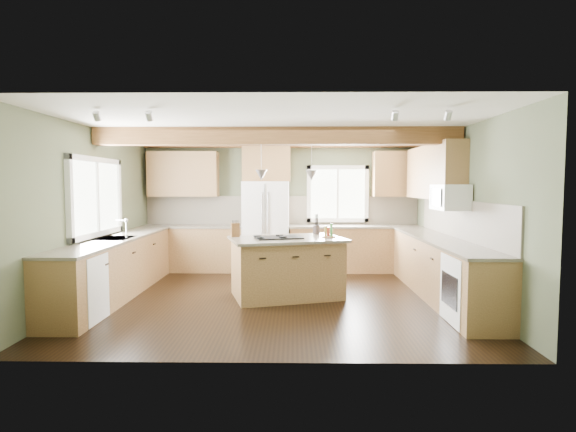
{
  "coord_description": "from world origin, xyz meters",
  "views": [
    {
      "loc": [
        0.26,
        -6.77,
        1.74
      ],
      "look_at": [
        0.16,
        0.3,
        1.24
      ],
      "focal_mm": 28.0,
      "sensor_mm": 36.0,
      "label": 1
    }
  ],
  "objects": [
    {
      "name": "upper_cab_back_left",
      "position": [
        -1.99,
        2.33,
        1.95
      ],
      "size": [
        1.4,
        0.35,
        0.9
      ],
      "primitive_type": "cube",
      "color": "brown",
      "rests_on": "wall_back"
    },
    {
      "name": "ceiling_beam",
      "position": [
        0.0,
        0.1,
        2.47
      ],
      "size": [
        5.55,
        0.26,
        0.26
      ],
      "primitive_type": "cube",
      "color": "#503017",
      "rests_on": "ceiling"
    },
    {
      "name": "sink",
      "position": [
        -2.5,
        0.05,
        0.91
      ],
      "size": [
        0.5,
        0.65,
        0.03
      ],
      "primitive_type": "cube",
      "color": "#262628",
      "rests_on": "counter_left"
    },
    {
      "name": "window_back",
      "position": [
        1.15,
        2.48,
        1.55
      ],
      "size": [
        1.1,
        0.04,
        1.0
      ],
      "primitive_type": "cube",
      "color": "white",
      "rests_on": "wall_back"
    },
    {
      "name": "counter_right",
      "position": [
        2.5,
        0.05,
        0.9
      ],
      "size": [
        0.64,
        3.74,
        0.04
      ],
      "primitive_type": "cube",
      "color": "#453C32",
      "rests_on": "base_cab_right"
    },
    {
      "name": "pendant_left",
      "position": [
        -0.24,
        -0.01,
        1.88
      ],
      "size": [
        0.18,
        0.18,
        0.16
      ],
      "primitive_type": "cone",
      "rotation": [
        3.14,
        0.0,
        0.0
      ],
      "color": "#B2B2B7",
      "rests_on": "ceiling"
    },
    {
      "name": "island_top",
      "position": [
        0.15,
        0.1,
        0.9
      ],
      "size": [
        1.92,
        1.5,
        0.04
      ],
      "primitive_type": "cube",
      "rotation": [
        0.0,
        0.0,
        0.28
      ],
      "color": "#453C32",
      "rests_on": "island"
    },
    {
      "name": "cooktop",
      "position": [
        0.02,
        0.06,
        0.93
      ],
      "size": [
        0.79,
        0.63,
        0.02
      ],
      "primitive_type": "cube",
      "rotation": [
        0.0,
        0.0,
        0.28
      ],
      "color": "black",
      "rests_on": "island_top"
    },
    {
      "name": "counter_back_right",
      "position": [
        1.49,
        2.2,
        0.9
      ],
      "size": [
        2.66,
        0.64,
        0.04
      ],
      "primitive_type": "cube",
      "color": "#453C32",
      "rests_on": "base_cab_back_right"
    },
    {
      "name": "counter_back_left",
      "position": [
        -1.79,
        2.2,
        0.9
      ],
      "size": [
        2.06,
        0.64,
        0.04
      ],
      "primitive_type": "cube",
      "color": "#453C32",
      "rests_on": "base_cab_back_left"
    },
    {
      "name": "wall_right",
      "position": [
        2.8,
        0.0,
        1.3
      ],
      "size": [
        0.0,
        5.0,
        5.0
      ],
      "primitive_type": "plane",
      "rotation": [
        1.57,
        0.0,
        -1.57
      ],
      "color": "#4F553C",
      "rests_on": "ground"
    },
    {
      "name": "upper_cab_over_fridge",
      "position": [
        -0.3,
        2.33,
        2.15
      ],
      "size": [
        0.96,
        0.35,
        0.7
      ],
      "primitive_type": "cube",
      "color": "brown",
      "rests_on": "wall_back"
    },
    {
      "name": "upper_cab_back_corner",
      "position": [
        2.3,
        2.33,
        1.95
      ],
      "size": [
        0.9,
        0.35,
        0.9
      ],
      "primitive_type": "cube",
      "color": "brown",
      "rests_on": "wall_back"
    },
    {
      "name": "wall_back",
      "position": [
        0.0,
        2.5,
        1.3
      ],
      "size": [
        5.6,
        0.0,
        5.6
      ],
      "primitive_type": "plane",
      "rotation": [
        1.57,
        0.0,
        0.0
      ],
      "color": "#4F553C",
      "rests_on": "ground"
    },
    {
      "name": "pendant_right",
      "position": [
        0.53,
        0.21,
        1.88
      ],
      "size": [
        0.18,
        0.18,
        0.16
      ],
      "primitive_type": "cone",
      "rotation": [
        3.14,
        0.0,
        0.0
      ],
      "color": "#B2B2B7",
      "rests_on": "ceiling"
    },
    {
      "name": "base_cab_back_left",
      "position": [
        -1.79,
        2.2,
        0.44
      ],
      "size": [
        2.02,
        0.6,
        0.88
      ],
      "primitive_type": "cube",
      "color": "brown",
      "rests_on": "floor"
    },
    {
      "name": "soffit_trim",
      "position": [
        0.0,
        2.4,
        2.54
      ],
      "size": [
        5.55,
        0.2,
        0.1
      ],
      "primitive_type": "cube",
      "color": "#503017",
      "rests_on": "ceiling"
    },
    {
      "name": "microwave",
      "position": [
        2.58,
        -0.05,
        1.55
      ],
      "size": [
        0.4,
        0.7,
        0.38
      ],
      "primitive_type": "cube",
      "color": "white",
      "rests_on": "wall_right"
    },
    {
      "name": "upper_cab_right",
      "position": [
        2.62,
        0.9,
        1.95
      ],
      "size": [
        0.35,
        2.2,
        0.9
      ],
      "primitive_type": "cube",
      "color": "brown",
      "rests_on": "wall_right"
    },
    {
      "name": "island",
      "position": [
        0.15,
        0.1,
        0.44
      ],
      "size": [
        1.79,
        1.37,
        0.88
      ],
      "primitive_type": "cube",
      "rotation": [
        0.0,
        0.0,
        0.28
      ],
      "color": "brown",
      "rests_on": "floor"
    },
    {
      "name": "oven",
      "position": [
        2.49,
        -1.25,
        0.43
      ],
      "size": [
        0.6,
        0.72,
        0.84
      ],
      "primitive_type": "cube",
      "color": "white",
      "rests_on": "floor"
    },
    {
      "name": "utensil_crock",
      "position": [
        0.63,
        0.62,
        1.0
      ],
      "size": [
        0.12,
        0.12,
        0.15
      ],
      "primitive_type": "cylinder",
      "rotation": [
        0.0,
        0.0,
        0.02
      ],
      "color": "#362D2B",
      "rests_on": "island_top"
    },
    {
      "name": "faucet",
      "position": [
        -2.32,
        0.05,
        1.05
      ],
      "size": [
        0.02,
        0.02,
        0.28
      ],
      "primitive_type": "cylinder",
      "color": "#B2B2B7",
      "rests_on": "sink"
    },
    {
      "name": "knife_block",
      "position": [
        -0.67,
        0.22,
        1.03
      ],
      "size": [
        0.15,
        0.13,
        0.22
      ],
      "primitive_type": "cube",
      "rotation": [
        0.0,
        0.0,
        0.25
      ],
      "color": "brown",
      "rests_on": "island_top"
    },
    {
      "name": "wall_left",
      "position": [
        -2.8,
        0.0,
        1.3
      ],
      "size": [
        0.0,
        5.0,
        5.0
      ],
      "primitive_type": "plane",
      "rotation": [
        1.57,
        0.0,
        1.57
      ],
      "color": "#4F553C",
      "rests_on": "ground"
    },
    {
      "name": "backsplash_right",
      "position": [
        2.78,
        0.05,
        1.21
      ],
      "size": [
        0.03,
        3.7,
        0.58
      ],
      "primitive_type": "cube",
      "color": "brown",
      "rests_on": "wall_right"
    },
    {
      "name": "backsplash_back",
      "position": [
        0.0,
        2.48,
        1.21
      ],
      "size": [
        5.58,
        0.03,
        0.58
      ],
      "primitive_type": "cube",
      "color": "brown",
      "rests_on": "wall_back"
    },
    {
      "name": "ceiling",
      "position": [
        0.0,
        0.0,
        2.6
      ],
      "size": [
        5.6,
        5.6,
        0.0
      ],
      "primitive_type": "plane",
      "rotation": [
        3.14,
        0.0,
        0.0
      ],
      "color": "silver",
      "rests_on": "wall_back"
    },
    {
      "name": "window_left",
      "position": [
        -2.78,
        0.05,
        1.55
      ],
      "size": [
        0.04,
        1.6,
        1.05
      ],
      "primitive_type": "cube",
      "color": "white",
      "rests_on": "wall_left"
    },
    {
      "name": "refrigerator",
      "position": [
        -0.3,
        2.12,
        0.9
      ],
      "size": [
        0.9,
        0.74,
        1.8
      ],
      "primitive_type": "cube",
      "color": "white",
      "rests_on": "floor"
    },
    {
      "name": "bottle_tray",
      "position": [
        0.8,
        0.18,
        1.02
      ],
      "size": [
        0.3,
        0.3,
        0.2
      ],
      "primitive_type": null,
      "rotation": [
        0.0,
        0.0,
        0.5
      ],
      "color": "brown",
      "rests_on": "island_top"
    },
    {
      "name": "counter_left",
      "position": [
        -2.5,
        0.05,
        0.9
      ],
      "size": [
        0.64,
        3.74,
        0.04
      ],
      "primitive_type": "cube",
      "color": "#453C32",
      "rests_on": "base_cab_left"
    },
    {
      "name": "dishwasher",
      "position": [
        -2.49,
        -1.25,
        0.43
      ],
      "size": [
        0.6,
        0.6,
        0.84
      ],
      "primitive_type": "cube",
      "color": "white",
      "rests_on": "floor"
    },
    {
      "name": "floor",
      "position": [
        0.0,
        0.0,
        0.0
      ],
      "size": [
        5.6,
        5.6,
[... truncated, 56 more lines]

